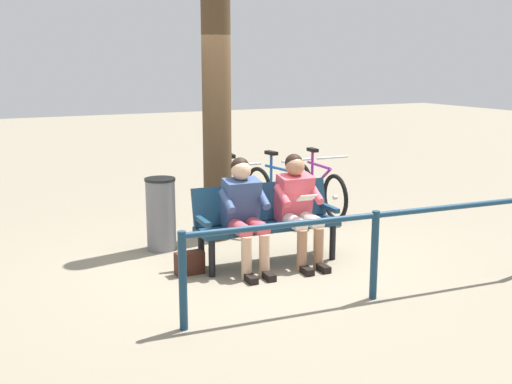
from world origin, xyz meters
The scene contains 11 objects.
ground_plane centered at (0.00, 0.00, 0.00)m, with size 40.00×40.00×0.00m, color gray.
bench centered at (-0.14, 0.08, 0.51)m, with size 1.62×0.56×0.87m.
person_reading centered at (-0.46, 0.26, 0.66)m, with size 0.51×0.78×1.20m.
person_companion centered at (0.18, 0.22, 0.66)m, with size 0.51×0.78×1.20m.
handbag centered at (0.77, 0.11, 0.12)m, with size 0.30×0.14×0.24m, color #3F1E14.
tree_trunk centered at (-0.05, -1.04, 1.91)m, with size 0.35×0.35×3.83m, color #4C3823.
litter_bin centered at (0.75, -0.88, 0.43)m, with size 0.36×0.36×0.86m.
bicycle_green centered at (-1.89, -1.62, 0.36)m, with size 0.48×1.68×0.94m.
bicycle_purple centered at (-1.24, -1.62, 0.36)m, with size 0.48×1.67×0.94m.
bicycle_blue centered at (-0.55, -1.63, 0.36)m, with size 0.48×1.67×0.94m.
railing_fence centered at (-0.53, 1.54, 0.61)m, with size 3.75×0.35×0.85m.
Camera 1 is at (2.98, 6.08, 2.21)m, focal length 44.30 mm.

